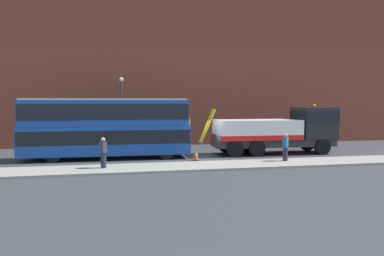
{
  "coord_description": "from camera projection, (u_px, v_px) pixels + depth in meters",
  "views": [
    {
      "loc": [
        -5.73,
        -24.76,
        3.79
      ],
      "look_at": [
        -0.65,
        0.29,
        2.0
      ],
      "focal_mm": 34.15,
      "sensor_mm": 36.0,
      "label": 1
    }
  ],
  "objects": [
    {
      "name": "building_facade",
      "position": [
        183.0,
        55.0,
        32.67
      ],
      "size": [
        60.0,
        1.5,
        16.0
      ],
      "color": "brown",
      "rests_on": "ground_plane"
    },
    {
      "name": "traffic_cone_near_bus",
      "position": [
        196.0,
        155.0,
        23.77
      ],
      "size": [
        0.36,
        0.36,
        0.72
      ],
      "color": "orange",
      "rests_on": "ground_plane"
    },
    {
      "name": "near_kerb",
      "position": [
        218.0,
        166.0,
        21.5
      ],
      "size": [
        60.0,
        2.8,
        0.15
      ],
      "primitive_type": "cube",
      "color": "gray",
      "rests_on": "ground_plane"
    },
    {
      "name": "pedestrian_bystander",
      "position": [
        285.0,
        147.0,
        22.76
      ],
      "size": [
        0.46,
        0.47,
        1.71
      ],
      "rotation": [
        0.0,
        0.0,
        2.41
      ],
      "color": "#232333",
      "rests_on": "near_kerb"
    },
    {
      "name": "ground_plane",
      "position": [
        202.0,
        157.0,
        25.61
      ],
      "size": [
        120.0,
        120.0,
        0.0
      ],
      "primitive_type": "plane",
      "color": "#38383D"
    },
    {
      "name": "pedestrian_onlooker",
      "position": [
        103.0,
        153.0,
        20.29
      ],
      "size": [
        0.44,
        0.48,
        1.71
      ],
      "rotation": [
        0.0,
        0.0,
        0.58
      ],
      "color": "#232333",
      "rests_on": "near_kerb"
    },
    {
      "name": "double_decker_bus",
      "position": [
        107.0,
        126.0,
        24.45
      ],
      "size": [
        11.08,
        2.73,
        4.06
      ],
      "rotation": [
        0.0,
        0.0,
        -0.02
      ],
      "color": "#19479E",
      "rests_on": "ground_plane"
    },
    {
      "name": "recovery_tow_truck",
      "position": [
        280.0,
        130.0,
        26.95
      ],
      "size": [
        10.16,
        2.79,
        3.67
      ],
      "rotation": [
        0.0,
        0.0,
        -0.02
      ],
      "color": "#2D2D2D",
      "rests_on": "ground_plane"
    },
    {
      "name": "street_lamp",
      "position": [
        122.0,
        106.0,
        29.77
      ],
      "size": [
        0.36,
        0.36,
        5.83
      ],
      "color": "#38383D",
      "rests_on": "ground_plane"
    }
  ]
}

